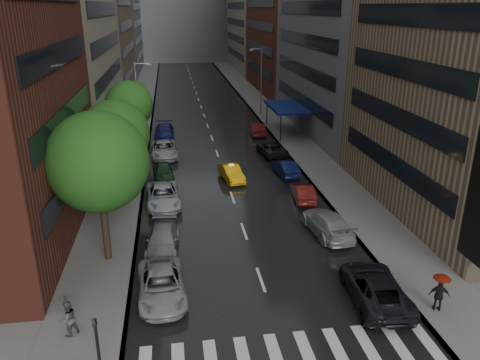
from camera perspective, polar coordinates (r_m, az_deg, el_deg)
The scene contains 18 objects.
ground at distance 23.38m, azimuth 4.47°, elevation -17.22°, with size 220.00×220.00×0.00m, color gray.
road at distance 69.61m, azimuth -4.64°, elevation 8.55°, with size 14.00×140.00×0.01m, color black.
sidewalk_left at distance 69.60m, azimuth -12.13°, elevation 8.22°, with size 4.00×140.00×0.15m, color gray.
sidewalk_right at distance 70.74m, azimuth 2.73°, elevation 8.84°, with size 4.00×140.00×0.15m, color gray.
crosswalk at distance 21.91m, azimuth 6.24°, elevation -20.27°, with size 13.15×2.80×0.01m.
buildings_right at distance 77.18m, azimuth 6.60°, elevation 20.88°, with size 8.05×109.10×36.00m.
tree_near at distance 26.97m, azimuth -16.93°, elevation 2.11°, with size 5.67×5.67×9.04m.
tree_mid at distance 35.42m, azimuth -14.98°, elevation 5.39°, with size 5.03×5.03×8.02m.
tree_far at distance 49.00m, azimuth -13.32°, elevation 9.04°, with size 4.62×4.62×7.37m.
taxi at distance 40.63m, azimuth -1.06°, elevation 0.88°, with size 1.40×4.03×1.33m, color #FFB40D.
parked_cars_left at distance 39.59m, azimuth -9.32°, elevation 0.18°, with size 2.84×36.92×1.56m.
parked_cars_right at distance 37.00m, azimuth 7.59°, elevation -1.19°, with size 3.03×38.71×1.57m.
ped_black_umbrella at distance 23.13m, azimuth -20.34°, elevation -14.86°, with size 1.08×1.06×2.09m.
ped_red_umbrella at distance 25.30m, azimuth 23.22°, elevation -12.16°, with size 1.07×0.82×2.01m.
traffic_light at distance 19.30m, azimuth -16.91°, elevation -19.16°, with size 0.18×0.15×3.45m.
street_lamp_left at distance 49.01m, azimuth -12.27°, elevation 8.95°, with size 1.74×0.22×9.00m.
street_lamp_right at distance 64.83m, azimuth 2.53°, elevation 12.10°, with size 1.74×0.22×9.00m.
awning at distance 55.78m, azimuth 5.73°, elevation 8.82°, with size 4.00×8.00×3.12m.
Camera 1 is at (-4.42, -17.99, 14.25)m, focal length 35.00 mm.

